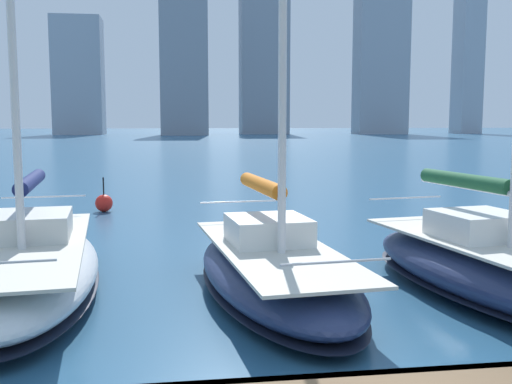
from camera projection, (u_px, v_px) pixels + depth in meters
The scene contains 5 objects.
city_skyline at pixel (179, 61), 161.21m from camera, with size 173.30×24.76×48.33m.
sailboat_forest at pixel (490, 264), 12.40m from camera, with size 3.90×7.97×12.08m.
sailboat_orange at pixel (273, 267), 12.39m from camera, with size 3.45×7.83×11.99m.
sailboat_navy at pixel (27, 264), 12.62m from camera, with size 3.77×8.95×11.23m.
channel_buoy at pixel (104, 203), 24.15m from camera, with size 0.70×0.70×1.40m.
Camera 1 is at (2.31, 5.39, 3.65)m, focal length 42.00 mm.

